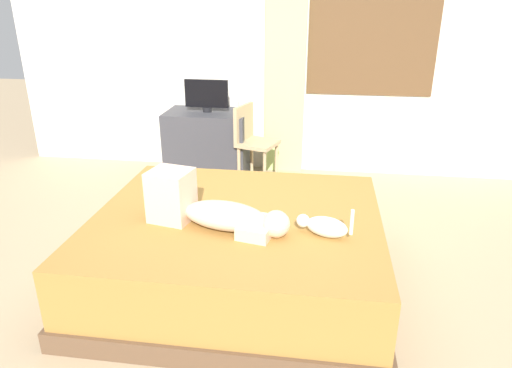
# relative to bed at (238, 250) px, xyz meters

# --- Properties ---
(ground_plane) EXTENTS (16.00, 16.00, 0.00)m
(ground_plane) POSITION_rel_bed_xyz_m (0.14, -0.01, -0.27)
(ground_plane) COLOR tan
(back_wall_with_window) EXTENTS (6.40, 0.14, 2.90)m
(back_wall_with_window) POSITION_rel_bed_xyz_m (0.16, 2.50, 1.18)
(back_wall_with_window) COLOR silver
(back_wall_with_window) RESTS_ON ground
(bed) EXTENTS (1.98, 1.76, 0.54)m
(bed) POSITION_rel_bed_xyz_m (0.00, 0.00, 0.00)
(bed) COLOR brown
(bed) RESTS_ON ground
(person_lying) EXTENTS (0.94, 0.42, 0.34)m
(person_lying) POSITION_rel_bed_xyz_m (-0.14, -0.18, 0.39)
(person_lying) COLOR #CCB299
(person_lying) RESTS_ON bed
(cat) EXTENTS (0.35, 0.18, 0.21)m
(cat) POSITION_rel_bed_xyz_m (0.58, -0.22, 0.34)
(cat) COLOR silver
(cat) RESTS_ON bed
(desk) EXTENTS (0.90, 0.56, 0.74)m
(desk) POSITION_rel_bed_xyz_m (-0.73, 2.10, 0.10)
(desk) COLOR #38383D
(desk) RESTS_ON ground
(tv_monitor) EXTENTS (0.48, 0.10, 0.35)m
(tv_monitor) POSITION_rel_bed_xyz_m (-0.72, 2.10, 0.66)
(tv_monitor) COLOR black
(tv_monitor) RESTS_ON desk
(cup) EXTENTS (0.08, 0.08, 0.09)m
(cup) POSITION_rel_bed_xyz_m (-0.37, 2.29, 0.52)
(cup) COLOR white
(cup) RESTS_ON desk
(chair_by_desk) EXTENTS (0.48, 0.48, 0.86)m
(chair_by_desk) POSITION_rel_bed_xyz_m (-0.20, 1.93, 0.24)
(chair_by_desk) COLOR tan
(chair_by_desk) RESTS_ON ground
(curtain_left) EXTENTS (0.44, 0.06, 2.44)m
(curtain_left) POSITION_rel_bed_xyz_m (0.10, 2.38, 0.95)
(curtain_left) COLOR #ADCC75
(curtain_left) RESTS_ON ground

